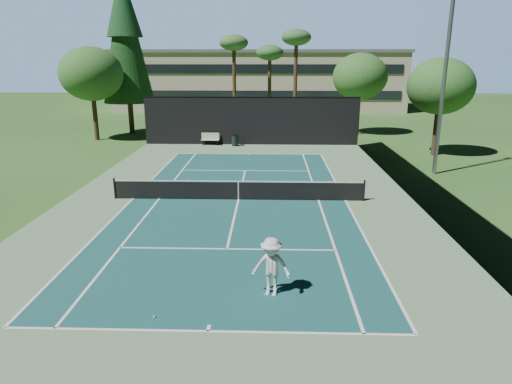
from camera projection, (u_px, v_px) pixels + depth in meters
ground at (238, 200)px, 23.48m from camera, size 160.00×160.00×0.00m
apron_slab at (238, 200)px, 23.48m from camera, size 18.00×32.00×0.01m
court_surface at (238, 200)px, 23.48m from camera, size 10.97×23.77×0.01m
court_lines at (238, 199)px, 23.48m from camera, size 11.07×23.87×0.01m
tennis_net at (238, 189)px, 23.33m from camera, size 12.90×0.10×1.10m
fence at (238, 161)px, 22.98m from camera, size 18.04×32.05×4.03m
player at (272, 267)px, 13.74m from camera, size 1.32×0.94×1.86m
tennis_ball_a at (154, 317)px, 12.71m from camera, size 0.08×0.08×0.08m
tennis_ball_b at (240, 195)px, 24.17m from camera, size 0.06×0.06×0.06m
tennis_ball_c at (254, 182)px, 26.78m from camera, size 0.07×0.07×0.07m
tennis_ball_d at (189, 179)px, 27.45m from camera, size 0.08×0.08×0.08m
park_bench at (210, 139)px, 38.53m from camera, size 1.50×0.45×1.02m
trash_bin at (235, 140)px, 38.08m from camera, size 0.56×0.56×0.95m
pine_tree at (125, 31)px, 42.30m from camera, size 4.80×4.80×15.00m
palm_a at (234, 47)px, 44.30m from camera, size 2.80×2.80×9.32m
palm_b at (270, 56)px, 46.35m from camera, size 2.80×2.80×8.42m
palm_c at (296, 42)px, 43.05m from camera, size 2.80×2.80×9.77m
decid_tree_a at (360, 77)px, 42.79m from camera, size 5.12×5.12×7.62m
decid_tree_b at (441, 86)px, 33.17m from camera, size 4.80×4.80×7.14m
decid_tree_c at (91, 74)px, 39.58m from camera, size 5.44×5.44×8.09m
campus_building at (260, 80)px, 66.45m from camera, size 40.50×12.50×8.30m
light_pole at (445, 68)px, 27.08m from camera, size 0.90×0.25×12.22m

